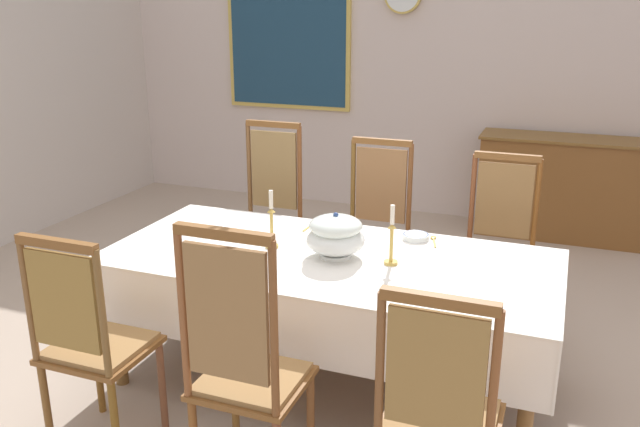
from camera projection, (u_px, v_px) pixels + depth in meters
name	position (u px, v px, depth m)	size (l,w,h in m)	color
ground	(331.00, 380.00, 3.74)	(6.78, 6.47, 0.04)	#B4A18F
back_wall	(452.00, 59.00, 6.19)	(6.78, 0.08, 3.02)	beige
dining_table	(329.00, 269.00, 3.50)	(2.33, 1.06, 0.75)	brown
tablecloth	(329.00, 270.00, 3.50)	(2.35, 1.08, 0.35)	white
chair_south_a	(90.00, 339.00, 2.97)	(0.44, 0.42, 1.10)	brown
chair_north_a	(268.00, 212.00, 4.62)	(0.44, 0.42, 1.24)	brown
chair_south_b	(244.00, 363.00, 2.68)	(0.44, 0.42, 1.24)	brown
chair_north_b	(375.00, 228.00, 4.36)	(0.44, 0.42, 1.17)	brown
chair_south_c	(439.00, 413.00, 2.43)	(0.44, 0.42, 1.10)	brown
chair_north_c	(498.00, 245.00, 4.09)	(0.44, 0.42, 1.14)	brown
soup_tureen	(336.00, 235.00, 3.43)	(0.31, 0.31, 0.24)	white
candlestick_west	(272.00, 225.00, 3.55)	(0.07, 0.07, 0.32)	gold
candlestick_east	(391.00, 241.00, 3.32)	(0.07, 0.07, 0.31)	gold
bowl_near_left	(330.00, 226.00, 3.88)	(0.19, 0.19, 0.04)	white
bowl_near_right	(416.00, 236.00, 3.71)	(0.15, 0.15, 0.03)	white
spoon_primary	(312.00, 224.00, 3.95)	(0.03, 0.18, 0.01)	gold
spoon_secondary	(434.00, 239.00, 3.70)	(0.06, 0.17, 0.01)	gold
sideboard	(561.00, 187.00, 5.86)	(1.44, 0.48, 0.90)	brown
framed_painting	(288.00, 31.00, 6.62)	(1.32, 0.05, 1.55)	#D1B251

